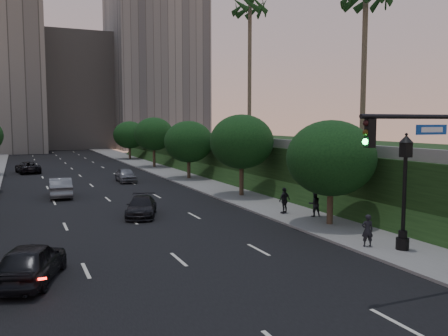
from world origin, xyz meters
name	(u,v)px	position (x,y,z in m)	size (l,w,h in m)	color
ground	(223,298)	(0.00, 0.00, 0.00)	(160.00, 160.00, 0.00)	black
road_surface	(95,188)	(0.00, 30.00, 0.01)	(16.00, 140.00, 0.02)	black
sidewalk_right	(198,182)	(10.25, 30.00, 0.07)	(4.50, 140.00, 0.15)	slate
embankment	(308,161)	(22.00, 28.00, 2.00)	(18.00, 90.00, 4.00)	black
parapet_wall	(236,140)	(13.50, 28.00, 4.35)	(0.35, 90.00, 0.70)	slate
office_block_mid	(73,92)	(6.00, 102.00, 13.00)	(22.00, 18.00, 26.00)	gray
office_block_right	(155,72)	(24.00, 96.00, 18.00)	(20.00, 22.00, 36.00)	gray
tree_right_a	(331,158)	(10.30, 8.00, 4.02)	(5.20, 5.20, 6.24)	#38281C
tree_right_b	(242,142)	(10.30, 20.00, 4.52)	(5.20, 5.20, 6.74)	#38281C
tree_right_c	(189,142)	(10.30, 33.00, 4.02)	(5.20, 5.20, 6.24)	#38281C
tree_right_d	(154,134)	(10.30, 47.00, 4.52)	(5.20, 5.20, 6.74)	#38281C
tree_right_e	(129,135)	(10.30, 62.00, 4.02)	(5.20, 5.20, 6.24)	#38281C
palm_far	(250,9)	(16.00, 30.00, 17.64)	(3.20, 3.20, 15.50)	#4C4233
street_lamp	(404,197)	(10.02, 1.95, 2.63)	(0.64, 0.64, 5.62)	black
sedan_near_left	(31,262)	(-6.08, 4.44, 0.78)	(1.85, 4.59, 1.57)	black
sedan_mid_left	(60,187)	(-3.33, 25.74, 0.81)	(1.70, 4.89, 1.61)	#595C61
sedan_far_left	(28,167)	(-5.39, 46.51, 0.70)	(2.31, 5.01, 1.39)	black
sedan_near_right	(141,207)	(0.83, 15.26, 0.64)	(1.80, 4.42, 1.28)	black
sedan_far_right	(126,175)	(3.61, 33.35, 0.73)	(1.72, 4.27, 1.45)	slate
pedestrian_a	(367,230)	(8.87, 3.05, 0.93)	(0.57, 0.38, 1.57)	black
pedestrian_b	(314,204)	(10.71, 10.18, 0.95)	(0.78, 0.61, 1.60)	black
pedestrian_c	(284,200)	(9.51, 11.85, 1.00)	(1.00, 0.42, 1.71)	black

